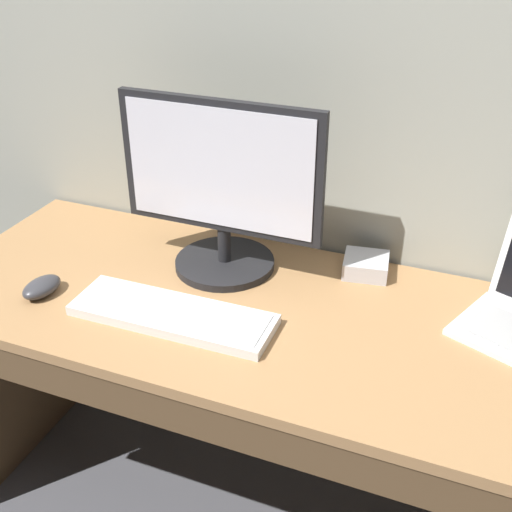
{
  "coord_description": "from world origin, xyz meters",
  "views": [
    {
      "loc": [
        0.36,
        -1.15,
        1.6
      ],
      "look_at": [
        -0.1,
        0.0,
        0.88
      ],
      "focal_mm": 45.09,
      "sensor_mm": 36.0,
      "label": 1
    }
  ],
  "objects_px": {
    "external_monitor": "(221,194)",
    "external_drive_box": "(366,265)",
    "wired_keyboard": "(173,314)",
    "computer_mouse": "(42,287)"
  },
  "relations": [
    {
      "from": "external_monitor",
      "to": "external_drive_box",
      "type": "distance_m",
      "value": 0.41
    },
    {
      "from": "wired_keyboard",
      "to": "external_drive_box",
      "type": "relative_size",
      "value": 4.27
    },
    {
      "from": "wired_keyboard",
      "to": "external_drive_box",
      "type": "distance_m",
      "value": 0.51
    },
    {
      "from": "wired_keyboard",
      "to": "computer_mouse",
      "type": "bearing_deg",
      "value": -175.88
    },
    {
      "from": "computer_mouse",
      "to": "external_drive_box",
      "type": "xyz_separation_m",
      "value": [
        0.7,
        0.38,
        0.0
      ]
    },
    {
      "from": "computer_mouse",
      "to": "external_drive_box",
      "type": "relative_size",
      "value": 0.96
    },
    {
      "from": "external_monitor",
      "to": "wired_keyboard",
      "type": "distance_m",
      "value": 0.32
    },
    {
      "from": "external_monitor",
      "to": "computer_mouse",
      "type": "relative_size",
      "value": 4.83
    },
    {
      "from": "external_monitor",
      "to": "wired_keyboard",
      "type": "bearing_deg",
      "value": -93.24
    },
    {
      "from": "computer_mouse",
      "to": "external_drive_box",
      "type": "bearing_deg",
      "value": 36.56
    }
  ]
}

